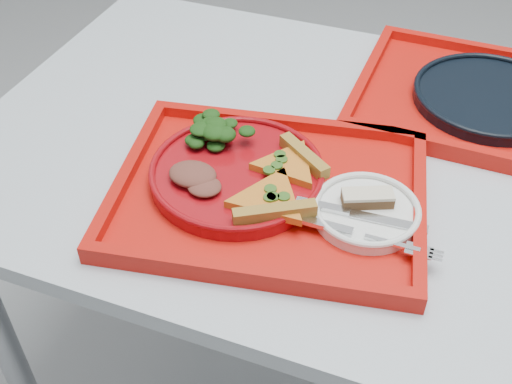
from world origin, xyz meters
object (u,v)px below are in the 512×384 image
tray_far (487,105)px  dessert_bar (368,198)px  tray_main (269,195)px  navy_plate (489,98)px  dinner_plate (237,175)px

tray_far → dessert_bar: 0.37m
tray_main → navy_plate: navy_plate is taller
tray_main → tray_far: (0.28, 0.36, 0.00)m
dinner_plate → dessert_bar: (0.20, 0.00, 0.02)m
tray_main → navy_plate: size_ratio=1.73×
tray_far → dinner_plate: 0.48m
tray_far → dinner_plate: size_ratio=1.73×
dinner_plate → navy_plate: bearing=46.2°
navy_plate → dessert_bar: (-0.14, -0.34, 0.02)m
tray_main → navy_plate: bearing=42.2°
navy_plate → dessert_bar: 0.37m
tray_main → dinner_plate: bearing=159.7°
tray_far → dinner_plate: (-0.33, -0.35, 0.02)m
tray_main → dessert_bar: dessert_bar is taller
tray_far → navy_plate: bearing=0.0°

